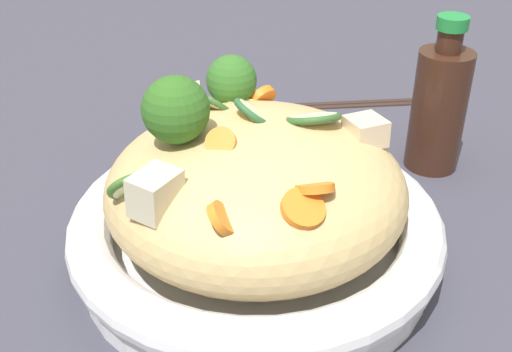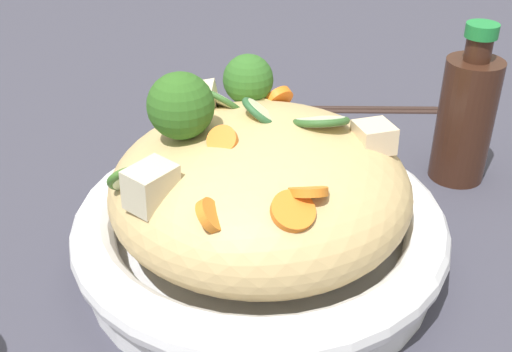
# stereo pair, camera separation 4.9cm
# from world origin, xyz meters

# --- Properties ---
(ground_plane) EXTENTS (3.00, 3.00, 0.00)m
(ground_plane) POSITION_xyz_m (0.00, 0.00, 0.00)
(ground_plane) COLOR #3A3946
(serving_bowl) EXTENTS (0.30, 0.30, 0.06)m
(serving_bowl) POSITION_xyz_m (0.00, 0.00, 0.03)
(serving_bowl) COLOR white
(serving_bowl) RESTS_ON ground_plane
(noodle_heap) EXTENTS (0.24, 0.24, 0.10)m
(noodle_heap) POSITION_xyz_m (-0.00, -0.00, 0.07)
(noodle_heap) COLOR tan
(noodle_heap) RESTS_ON serving_bowl
(broccoli_florets) EXTENTS (0.10, 0.15, 0.08)m
(broccoli_florets) POSITION_xyz_m (0.04, -0.03, 0.13)
(broccoli_florets) COLOR #8EB474
(broccoli_florets) RESTS_ON serving_bowl
(carrot_coins) EXTENTS (0.09, 0.22, 0.04)m
(carrot_coins) POSITION_xyz_m (-0.01, 0.02, 0.11)
(carrot_coins) COLOR orange
(carrot_coins) RESTS_ON serving_bowl
(zucchini_slices) EXTENTS (0.18, 0.15, 0.05)m
(zucchini_slices) POSITION_xyz_m (0.01, -0.02, 0.12)
(zucchini_slices) COLOR beige
(zucchini_slices) RESTS_ON serving_bowl
(chicken_chunks) EXTENTS (0.20, 0.16, 0.04)m
(chicken_chunks) POSITION_xyz_m (0.04, -0.02, 0.11)
(chicken_chunks) COLOR beige
(chicken_chunks) RESTS_ON serving_bowl
(soy_sauce_bottle) EXTENTS (0.05, 0.05, 0.16)m
(soy_sauce_bottle) POSITION_xyz_m (-0.20, -0.14, 0.07)
(soy_sauce_bottle) COLOR #381E14
(soy_sauce_bottle) RESTS_ON ground_plane
(chopsticks_pair) EXTENTS (0.22, 0.02, 0.01)m
(chopsticks_pair) POSITION_xyz_m (-0.13, -0.29, 0.00)
(chopsticks_pair) COLOR black
(chopsticks_pair) RESTS_ON ground_plane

